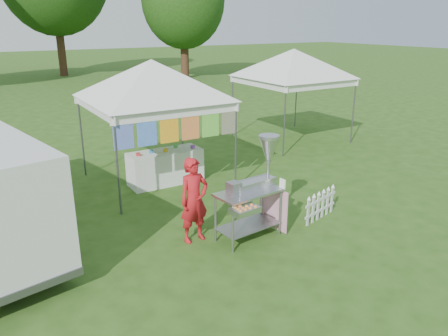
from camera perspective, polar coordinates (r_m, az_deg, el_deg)
ground at (r=8.26m, az=0.98°, el=-9.00°), size 120.00×120.00×0.00m
canopy_main at (r=10.47m, az=-9.48°, el=13.76°), size 4.24×4.24×3.45m
canopy_right at (r=14.64m, az=9.13°, el=15.11°), size 4.24×4.24×3.45m
tree_right at (r=31.46m, az=-5.36°, el=21.00°), size 5.60×5.60×8.42m
donut_cart at (r=7.91m, az=4.40°, el=-1.58°), size 1.35×1.05×1.88m
vendor at (r=7.85m, az=-3.93°, el=-4.22°), size 0.60×0.42×1.58m
picket_fence at (r=9.08m, az=12.48°, el=-4.81°), size 1.05×0.31×0.56m
display_table at (r=10.88m, az=-7.66°, el=0.13°), size 1.80×0.70×0.82m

